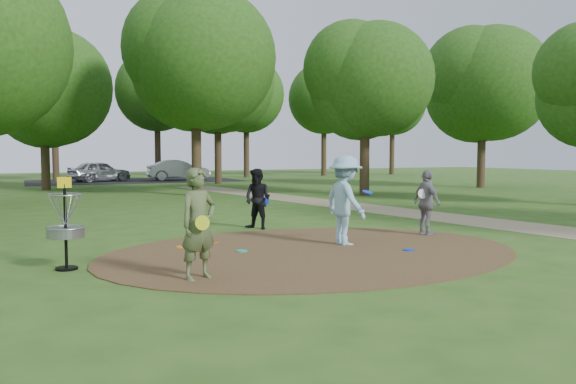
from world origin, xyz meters
name	(u,v)px	position (x,y,z in m)	size (l,w,h in m)	color
ground	(314,252)	(0.00, 0.00, 0.00)	(100.00, 100.00, 0.00)	#2D5119
dirt_clearing	(314,251)	(0.00, 0.00, 0.01)	(8.40, 8.40, 0.02)	#47301C
footpath	(487,222)	(6.50, 2.00, 0.01)	(2.00, 40.00, 0.01)	#8C7A5B
parking_lot	(136,181)	(2.00, 30.00, 0.00)	(14.00, 8.00, 0.01)	black
player_observer_with_disc	(198,224)	(-2.73, -1.37, 0.85)	(0.73, 0.60, 1.71)	#4E5B35
player_throwing_with_disc	(345,200)	(0.98, 0.46, 0.94)	(1.10, 1.25, 1.88)	#8FBFD5
player_walking_with_disc	(258,199)	(0.26, 3.54, 0.77)	(0.90, 0.94, 1.54)	black
player_waiting_with_disc	(427,203)	(3.40, 0.79, 0.77)	(0.50, 0.93, 1.55)	gray
disc_ground_cyan	(242,251)	(-1.29, 0.57, 0.03)	(0.22, 0.22, 0.02)	#16B7A2
disc_ground_blue	(409,250)	(1.71, -0.73, 0.03)	(0.22, 0.22, 0.02)	#0C32CD
disc_ground_red	(213,242)	(-1.47, 1.82, 0.03)	(0.22, 0.22, 0.02)	#C44613
car_left	(100,171)	(-0.40, 29.82, 0.69)	(1.64, 4.07, 1.39)	#ADADB5
car_right	(179,170)	(4.95, 29.66, 0.72)	(1.52, 4.35, 1.43)	#989C9F
disc_ground_orange	(181,247)	(-2.25, 1.54, 0.03)	(0.22, 0.22, 0.02)	orange
disc_golf_basket	(65,217)	(-4.50, 0.30, 0.87)	(0.63, 0.63, 1.54)	black
tree_ring	(228,58)	(1.77, 10.02, 5.36)	(37.21, 45.36, 9.14)	#332316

